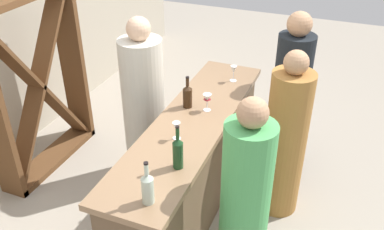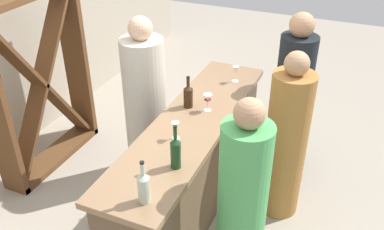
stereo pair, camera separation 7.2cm
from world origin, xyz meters
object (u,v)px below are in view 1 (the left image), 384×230
(wine_rack, at_px, (37,86))
(person_left_guest, at_px, (244,209))
(wine_bottle_second_left_olive_green, at_px, (178,152))
(wine_glass_near_left, at_px, (234,70))
(wine_bottle_center_amber_brown, at_px, (188,96))
(person_server_behind, at_px, (144,107))
(wine_glass_near_center, at_px, (207,99))
(wine_glass_near_right, at_px, (176,127))
(person_center_guest, at_px, (289,101))
(person_right_guest, at_px, (285,142))
(wine_bottle_leftmost_clear_pale, at_px, (148,187))

(wine_rack, height_order, person_left_guest, wine_rack)
(wine_bottle_second_left_olive_green, xyz_separation_m, wine_glass_near_left, (1.41, 0.04, -0.02))
(wine_bottle_center_amber_brown, height_order, person_server_behind, person_server_behind)
(wine_bottle_second_left_olive_green, relative_size, wine_glass_near_center, 2.19)
(wine_bottle_second_left_olive_green, relative_size, wine_glass_near_right, 2.34)
(person_center_guest, distance_m, person_right_guest, 0.63)
(wine_bottle_second_left_olive_green, height_order, person_right_guest, person_right_guest)
(wine_bottle_leftmost_clear_pale, xyz_separation_m, wine_bottle_second_left_olive_green, (0.38, -0.03, 0.01))
(wine_glass_near_center, bearing_deg, wine_glass_near_left, -3.84)
(person_left_guest, bearing_deg, wine_bottle_second_left_olive_green, -16.53)
(person_server_behind, bearing_deg, person_left_guest, -37.17)
(wine_glass_near_center, relative_size, person_center_guest, 0.09)
(wine_rack, distance_m, wine_glass_near_center, 1.72)
(person_center_guest, relative_size, person_server_behind, 1.01)
(wine_glass_near_center, height_order, person_left_guest, person_left_guest)
(wine_rack, height_order, person_center_guest, wine_rack)
(wine_glass_near_left, relative_size, person_center_guest, 0.09)
(wine_bottle_leftmost_clear_pale, relative_size, wine_glass_near_right, 2.14)
(wine_bottle_center_amber_brown, height_order, wine_glass_near_left, wine_bottle_center_amber_brown)
(wine_glass_near_left, height_order, wine_glass_near_right, wine_glass_near_left)
(wine_bottle_center_amber_brown, relative_size, person_server_behind, 0.17)
(person_right_guest, bearing_deg, wine_glass_near_right, 33.42)
(person_right_guest, bearing_deg, person_server_behind, -6.92)
(person_left_guest, bearing_deg, wine_rack, -33.10)
(person_center_guest, height_order, person_right_guest, person_center_guest)
(wine_rack, bearing_deg, person_center_guest, -69.93)
(wine_bottle_center_amber_brown, bearing_deg, wine_rack, 93.09)
(wine_rack, height_order, person_right_guest, wine_rack)
(person_left_guest, relative_size, person_center_guest, 0.96)
(person_center_guest, bearing_deg, person_server_behind, 20.30)
(wine_bottle_leftmost_clear_pale, bearing_deg, wine_bottle_center_amber_brown, 10.81)
(wine_rack, relative_size, wine_glass_near_right, 12.53)
(wine_bottle_center_amber_brown, bearing_deg, wine_bottle_leftmost_clear_pale, -169.19)
(wine_glass_near_left, xyz_separation_m, person_server_behind, (-0.47, 0.72, -0.31))
(wine_glass_near_right, distance_m, person_left_guest, 0.77)
(wine_rack, bearing_deg, wine_glass_near_right, -103.52)
(wine_bottle_center_amber_brown, height_order, person_left_guest, person_left_guest)
(person_center_guest, height_order, person_server_behind, person_center_guest)
(wine_glass_near_right, bearing_deg, person_center_guest, -27.52)
(wine_bottle_leftmost_clear_pale, distance_m, wine_glass_near_right, 0.71)
(wine_bottle_leftmost_clear_pale, bearing_deg, wine_glass_near_left, 0.28)
(wine_rack, height_order, wine_glass_near_left, wine_rack)
(wine_bottle_second_left_olive_green, height_order, wine_glass_near_center, wine_bottle_second_left_olive_green)
(wine_bottle_second_left_olive_green, height_order, wine_bottle_center_amber_brown, wine_bottle_second_left_olive_green)
(wine_bottle_leftmost_clear_pale, xyz_separation_m, person_left_guest, (0.38, -0.52, -0.32))
(wine_rack, distance_m, wine_bottle_second_left_olive_green, 1.93)
(wine_glass_near_left, bearing_deg, person_center_guest, -76.12)
(wine_bottle_second_left_olive_green, height_order, person_server_behind, person_server_behind)
(wine_glass_near_left, bearing_deg, person_left_guest, -159.61)
(wine_rack, height_order, wine_bottle_second_left_olive_green, wine_rack)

